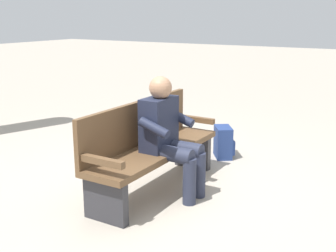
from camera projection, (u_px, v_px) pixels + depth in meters
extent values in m
plane|color=#A89E8E|center=(156.00, 190.00, 4.42)|extent=(40.00, 40.00, 0.00)
cube|color=brown|center=(155.00, 151.00, 4.32)|extent=(1.80, 0.48, 0.06)
cube|color=brown|center=(137.00, 124.00, 4.36)|extent=(1.80, 0.05, 0.45)
cube|color=brown|center=(195.00, 119.00, 4.98)|extent=(0.06, 0.48, 0.06)
cube|color=brown|center=(100.00, 161.00, 3.58)|extent=(0.06, 0.48, 0.06)
cube|color=#2D2D33|center=(193.00, 151.00, 5.04)|extent=(0.08, 0.43, 0.39)
cube|color=#2D2D33|center=(105.00, 200.00, 3.71)|extent=(0.08, 0.43, 0.39)
cube|color=#1E2338|center=(159.00, 124.00, 4.21)|extent=(0.40, 0.22, 0.52)
sphere|color=#A87A5B|center=(160.00, 88.00, 4.11)|extent=(0.22, 0.22, 0.22)
cylinder|color=#282D42|center=(182.00, 148.00, 4.25)|extent=(0.15, 0.42, 0.15)
cylinder|color=#282D42|center=(172.00, 154.00, 4.08)|extent=(0.15, 0.42, 0.15)
cylinder|color=#282D42|center=(199.00, 175.00, 4.21)|extent=(0.13, 0.13, 0.45)
cylinder|color=#282D42|center=(189.00, 181.00, 4.05)|extent=(0.13, 0.13, 0.45)
cylinder|color=#1E2338|center=(180.00, 118.00, 4.35)|extent=(0.09, 0.31, 0.18)
cylinder|color=#1E2338|center=(154.00, 128.00, 3.95)|extent=(0.09, 0.31, 0.18)
cube|color=navy|center=(223.00, 142.00, 5.39)|extent=(0.36, 0.33, 0.39)
cube|color=navy|center=(232.00, 146.00, 5.42)|extent=(0.20, 0.16, 0.18)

